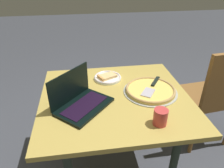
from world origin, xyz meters
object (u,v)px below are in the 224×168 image
pizza_tray (150,90)px  drink_cup (160,117)px  table_knife (63,81)px  dining_table (115,106)px  chair_near (213,93)px  pizza_plate (107,77)px  laptop (80,100)px

pizza_tray → drink_cup: drink_cup is taller
table_knife → drink_cup: (0.57, -0.58, 0.05)m
dining_table → table_knife: table_knife is taller
pizza_tray → drink_cup: (-0.05, -0.33, 0.03)m
pizza_tray → chair_near: 0.67m
table_knife → chair_near: chair_near is taller
pizza_plate → table_knife: (-0.34, 0.02, -0.01)m
dining_table → table_knife: size_ratio=4.78×
dining_table → chair_near: bearing=11.5°
dining_table → pizza_plate: (-0.02, 0.25, 0.10)m
laptop → drink_cup: bearing=-28.6°
chair_near → drink_cup: bearing=-143.7°
dining_table → chair_near: chair_near is taller
table_knife → dining_table: bearing=-36.5°
chair_near → dining_table: bearing=-168.5°
pizza_tray → drink_cup: size_ratio=3.87×
drink_cup → dining_table: bearing=122.9°
dining_table → table_knife: bearing=143.5°
dining_table → pizza_plate: pizza_plate is taller
dining_table → pizza_tray: bearing=4.2°
pizza_tray → table_knife: size_ratio=1.80×
pizza_plate → drink_cup: (0.22, -0.57, 0.04)m
laptop → table_knife: laptop is taller
dining_table → drink_cup: drink_cup is taller
table_knife → laptop: bearing=-69.9°
dining_table → drink_cup: size_ratio=10.30×
pizza_plate → drink_cup: 0.61m
laptop → chair_near: chair_near is taller
laptop → dining_table: bearing=17.2°
drink_cup → chair_near: 0.86m
dining_table → pizza_tray: size_ratio=2.66×
dining_table → laptop: bearing=-162.8°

